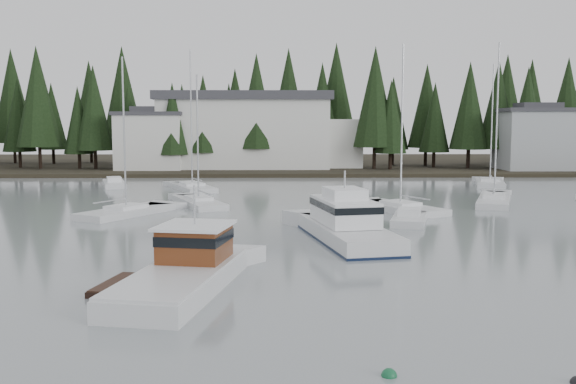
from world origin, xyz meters
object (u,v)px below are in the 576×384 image
house_east_a (537,138)px  sailboat_3 (192,189)px  sailboat_8 (400,210)px  runabout_1 (409,221)px  cabin_cruiser_center (346,228)px  house_west (151,140)px  sailboat_6 (126,214)px  runabout_3 (114,185)px  sailboat_9 (490,184)px  sailboat_10 (494,202)px  lobster_boat_brown (182,275)px  harbor_inn (259,131)px  sailboat_7 (199,204)px

house_east_a → sailboat_3: sailboat_3 is taller
sailboat_8 → runabout_1: sailboat_8 is taller
cabin_cruiser_center → house_west: bearing=11.3°
cabin_cruiser_center → sailboat_6: size_ratio=0.93×
house_west → sailboat_8: size_ratio=0.71×
house_east_a → runabout_3: bearing=-161.0°
cabin_cruiser_center → sailboat_3: bearing=12.8°
cabin_cruiser_center → sailboat_3: 32.05m
sailboat_8 → runabout_3: (-27.77, 20.77, 0.06)m
sailboat_8 → sailboat_9: size_ratio=0.97×
sailboat_10 → house_east_a: bearing=-6.5°
lobster_boat_brown → cabin_cruiser_center: size_ratio=0.88×
sailboat_9 → sailboat_3: bearing=113.8°
cabin_cruiser_center → sailboat_10: (14.80, 17.97, -0.63)m
sailboat_3 → sailboat_6: sailboat_3 is taller
harbor_inn → sailboat_6: size_ratio=2.40×
cabin_cruiser_center → sailboat_9: bearing=-41.2°
cabin_cruiser_center → sailboat_7: size_ratio=1.00×
sailboat_3 → sailboat_7: bearing=166.6°
house_west → runabout_3: size_ratio=1.30×
sailboat_9 → lobster_boat_brown: bearing=164.0°
house_east_a → sailboat_8: sailboat_8 is taller
sailboat_6 → runabout_1: 20.94m
house_east_a → lobster_boat_brown: house_east_a is taller
runabout_3 → sailboat_10: bearing=-130.3°
sailboat_8 → sailboat_10: size_ratio=0.94×
house_west → harbor_inn: harbor_inn is taller
harbor_inn → lobster_boat_brown: harbor_inn is taller
sailboat_8 → runabout_3: bearing=24.7°
sailboat_7 → sailboat_10: 25.59m
harbor_inn → sailboat_7: harbor_inn is taller
house_east_a → harbor_inn: (-38.96, 4.34, 0.87)m
sailboat_6 → runabout_1: bearing=-72.1°
sailboat_3 → sailboat_8: size_ratio=1.11×
house_west → runabout_1: (27.03, -46.54, -4.52)m
house_west → cabin_cruiser_center: house_west is taller
house_west → house_east_a: size_ratio=0.90×
lobster_boat_brown → sailboat_10: 36.88m
lobster_boat_brown → runabout_1: bearing=-25.9°
sailboat_3 → sailboat_9: (32.70, 4.75, -0.01)m
harbor_inn → runabout_3: bearing=-123.5°
sailboat_10 → runabout_1: size_ratio=2.43×
lobster_boat_brown → harbor_inn: bearing=9.7°
sailboat_7 → runabout_3: (-11.42, 16.90, 0.07)m
runabout_1 → runabout_3: same height
sailboat_6 → sailboat_7: sailboat_6 is taller
sailboat_9 → runabout_1: (-14.63, -27.46, 0.05)m
runabout_1 → harbor_inn: bearing=28.3°
house_east_a → sailboat_7: bearing=-140.2°
sailboat_9 → harbor_inn: bearing=65.4°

